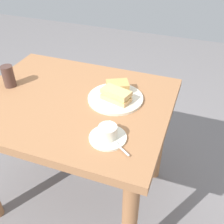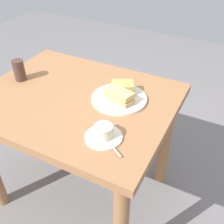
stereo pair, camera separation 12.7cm
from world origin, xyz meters
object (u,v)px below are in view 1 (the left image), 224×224
dining_table (73,121)px  sandwich_plate (115,98)px  sandwich_front (116,95)px  drinking_glass (8,76)px  coffee_saucer (108,138)px  spoon (119,146)px  sandwich_back (117,87)px  coffee_cup (108,131)px

dining_table → sandwich_plate: sandwich_plate is taller
sandwich_front → drinking_glass: 0.60m
coffee_saucer → spoon: (-0.06, 0.04, 0.01)m
sandwich_back → drinking_glass: (0.58, 0.13, 0.02)m
sandwich_front → coffee_cup: bearing=101.9°
coffee_cup → spoon: bearing=146.0°
coffee_saucer → coffee_cup: 0.03m
sandwich_back → coffee_saucer: bearing=102.4°
coffee_saucer → drinking_glass: 0.70m
sandwich_front → sandwich_plate: bearing=-64.8°
sandwich_plate → spoon: spoon is taller
spoon → dining_table: bearing=-35.9°
dining_table → sandwich_back: size_ratio=7.28×
sandwich_plate → drinking_glass: (0.59, 0.07, 0.05)m
sandwich_back → drinking_glass: drinking_glass is taller
dining_table → spoon: size_ratio=11.39×
coffee_cup → spoon: coffee_cup is taller
dining_table → sandwich_plate: size_ratio=3.55×
dining_table → coffee_saucer: size_ratio=6.19×
sandwich_plate → coffee_cup: (-0.07, 0.29, 0.03)m
dining_table → sandwich_plate: 0.27m
coffee_cup → drinking_glass: drinking_glass is taller
coffee_saucer → coffee_cup: size_ratio=1.54×
spoon → drinking_glass: drinking_glass is taller
dining_table → sandwich_front: 0.29m
dining_table → coffee_saucer: bearing=143.5°
sandwich_back → spoon: sandwich_back is taller
coffee_cup → drinking_glass: size_ratio=0.89×
sandwich_plate → spoon: (-0.13, 0.33, 0.01)m
drinking_glass → spoon: bearing=160.3°
dining_table → coffee_saucer: coffee_saucer is taller
sandwich_back → coffee_cup: 0.35m
coffee_cup → spoon: size_ratio=1.20×
dining_table → drinking_glass: bearing=-1.6°
sandwich_back → dining_table: bearing=33.8°
sandwich_plate → sandwich_back: size_ratio=2.05×
sandwich_front → spoon: sandwich_front is taller
dining_table → sandwich_plate: bearing=-158.6°
sandwich_back → coffee_cup: bearing=102.4°
sandwich_front → drinking_glass: (0.60, 0.05, 0.02)m
sandwich_plate → coffee_cup: size_ratio=2.68×
spoon → sandwich_plate: bearing=-68.5°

